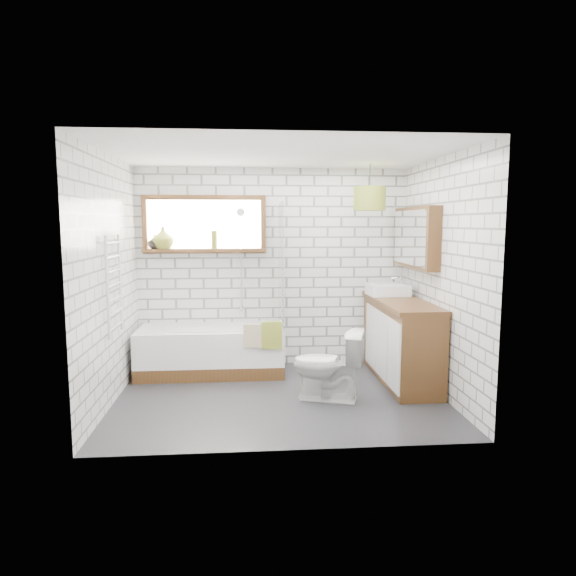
{
  "coord_description": "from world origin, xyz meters",
  "views": [
    {
      "loc": [
        -0.35,
        -5.21,
        1.81
      ],
      "look_at": [
        0.11,
        0.25,
        1.12
      ],
      "focal_mm": 32.0,
      "sensor_mm": 36.0,
      "label": 1
    }
  ],
  "objects": [
    {
      "name": "basin",
      "position": [
        1.37,
        0.83,
        1.01
      ],
      "size": [
        0.47,
        0.41,
        0.14
      ],
      "primitive_type": "cube",
      "color": "white",
      "rests_on": "vanity"
    },
    {
      "name": "toilet",
      "position": [
        0.49,
        -0.13,
        0.37
      ],
      "size": [
        0.61,
        0.81,
        0.73
      ],
      "primitive_type": "imported",
      "rotation": [
        0.0,
        0.0,
        -1.88
      ],
      "color": "white",
      "rests_on": "floor"
    },
    {
      "name": "shower_riser",
      "position": [
        -0.4,
        1.26,
        1.35
      ],
      "size": [
        0.02,
        0.02,
        1.3
      ],
      "primitive_type": "cylinder",
      "color": "silver",
      "rests_on": "wall_back"
    },
    {
      "name": "floor",
      "position": [
        0.0,
        0.0,
        -0.01
      ],
      "size": [
        3.4,
        2.6,
        0.01
      ],
      "primitive_type": "cube",
      "color": "black",
      "rests_on": "ground"
    },
    {
      "name": "wall_back",
      "position": [
        0.0,
        1.3,
        1.25
      ],
      "size": [
        3.4,
        0.01,
        2.5
      ],
      "primitive_type": "cube",
      "color": "white",
      "rests_on": "ground"
    },
    {
      "name": "bottle",
      "position": [
        -0.73,
        1.23,
        1.59
      ],
      "size": [
        0.09,
        0.09,
        0.22
      ],
      "primitive_type": "cylinder",
      "rotation": [
        0.0,
        0.0,
        -0.31
      ],
      "color": "olive",
      "rests_on": "window"
    },
    {
      "name": "tap",
      "position": [
        1.53,
        0.83,
        1.08
      ],
      "size": [
        0.04,
        0.04,
        0.17
      ],
      "primitive_type": "cylinder",
      "rotation": [
        0.0,
        0.0,
        0.3
      ],
      "color": "silver",
      "rests_on": "vanity"
    },
    {
      "name": "vase_olive",
      "position": [
        -1.36,
        1.23,
        1.62
      ],
      "size": [
        0.3,
        0.3,
        0.27
      ],
      "primitive_type": "imported",
      "rotation": [
        0.0,
        0.0,
        -0.16
      ],
      "color": "olive",
      "rests_on": "window"
    },
    {
      "name": "wall_front",
      "position": [
        0.0,
        -1.3,
        1.25
      ],
      "size": [
        3.4,
        0.01,
        2.5
      ],
      "primitive_type": "cube",
      "color": "white",
      "rests_on": "ground"
    },
    {
      "name": "wall_left",
      "position": [
        -1.7,
        0.0,
        1.25
      ],
      "size": [
        0.01,
        2.6,
        2.5
      ],
      "primitive_type": "cube",
      "color": "white",
      "rests_on": "ground"
    },
    {
      "name": "towel_green",
      "position": [
        -0.06,
        0.53,
        0.54
      ],
      "size": [
        0.23,
        0.06,
        0.32
      ],
      "primitive_type": "cube",
      "color": "olive",
      "rests_on": "bathtub"
    },
    {
      "name": "towel_radiator",
      "position": [
        -1.66,
        0.0,
        1.2
      ],
      "size": [
        0.06,
        0.52,
        1.0
      ],
      "primitive_type": "cube",
      "color": "white",
      "rests_on": "wall_left"
    },
    {
      "name": "wall_right",
      "position": [
        1.7,
        0.0,
        1.25
      ],
      "size": [
        0.01,
        2.6,
        2.5
      ],
      "primitive_type": "cube",
      "color": "white",
      "rests_on": "ground"
    },
    {
      "name": "vase_dark",
      "position": [
        -1.46,
        1.23,
        1.57
      ],
      "size": [
        0.22,
        0.22,
        0.17
      ],
      "primitive_type": "imported",
      "rotation": [
        0.0,
        0.0,
        -0.41
      ],
      "color": "black",
      "rests_on": "window"
    },
    {
      "name": "window",
      "position": [
        -0.85,
        1.26,
        1.8
      ],
      "size": [
        1.52,
        0.16,
        0.68
      ],
      "primitive_type": "cube",
      "color": "#3C2310",
      "rests_on": "wall_back"
    },
    {
      "name": "bathtub",
      "position": [
        -0.77,
        0.92,
        0.28
      ],
      "size": [
        1.74,
        0.77,
        0.56
      ],
      "primitive_type": "cube",
      "color": "white",
      "rests_on": "floor"
    },
    {
      "name": "ceiling",
      "position": [
        0.0,
        0.0,
        2.5
      ],
      "size": [
        3.4,
        2.6,
        0.01
      ],
      "primitive_type": "cube",
      "color": "white",
      "rests_on": "ground"
    },
    {
      "name": "mirror_cabinet",
      "position": [
        1.62,
        0.6,
        1.65
      ],
      "size": [
        0.16,
        1.2,
        0.7
      ],
      "primitive_type": "cube",
      "color": "#3C2310",
      "rests_on": "wall_right"
    },
    {
      "name": "towel_beige",
      "position": [
        -0.28,
        0.53,
        0.54
      ],
      "size": [
        0.21,
        0.05,
        0.27
      ],
      "primitive_type": "cube",
      "color": "tan",
      "rests_on": "bathtub"
    },
    {
      "name": "shower_screen",
      "position": [
        0.07,
        0.92,
        1.31
      ],
      "size": [
        0.02,
        0.72,
        1.5
      ],
      "primitive_type": "cube",
      "color": "white",
      "rests_on": "bathtub"
    },
    {
      "name": "vanity",
      "position": [
        1.43,
        0.46,
        0.47
      ],
      "size": [
        0.53,
        1.65,
        0.95
      ],
      "primitive_type": "cube",
      "color": "#3C2310",
      "rests_on": "floor"
    },
    {
      "name": "pendant",
      "position": [
        1.11,
        0.75,
        2.1
      ],
      "size": [
        0.38,
        0.38,
        0.28
      ],
      "primitive_type": "cylinder",
      "color": "olive",
      "rests_on": "ceiling"
    }
  ]
}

